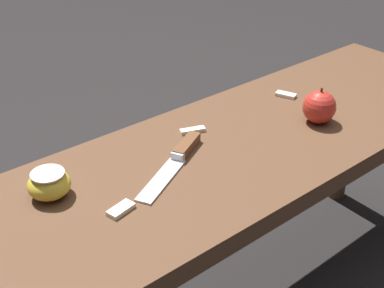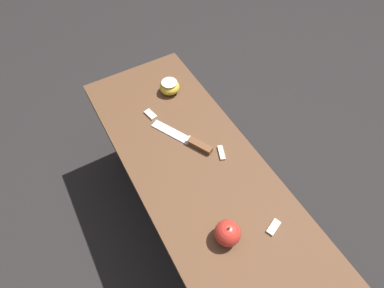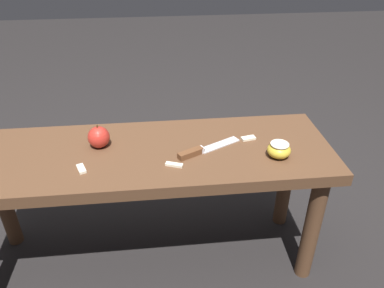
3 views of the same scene
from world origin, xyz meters
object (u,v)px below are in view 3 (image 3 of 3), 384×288
knife (200,150)px  apple_whole (99,137)px  apple_cut (279,150)px  wooden_bench (146,170)px

knife → apple_whole: (0.33, -0.07, 0.03)m
apple_whole → apple_cut: size_ratio=1.08×
wooden_bench → knife: (-0.18, 0.03, 0.08)m
wooden_bench → apple_whole: apple_whole is taller
wooden_bench → apple_whole: size_ratio=15.34×
knife → wooden_bench: bearing=143.6°
wooden_bench → apple_cut: bearing=169.6°
knife → apple_cut: size_ratio=2.94×
wooden_bench → apple_cut: 0.44m
wooden_bench → knife: size_ratio=5.64×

